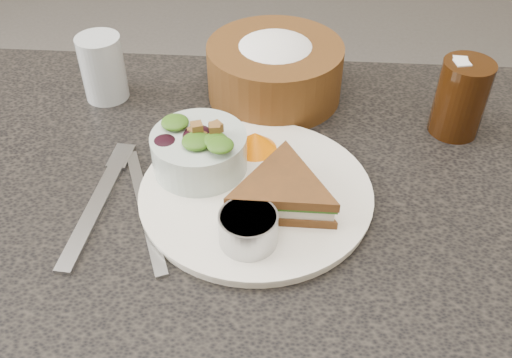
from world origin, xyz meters
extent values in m
cylinder|color=white|center=(0.00, 0.01, 0.76)|extent=(0.28, 0.28, 0.01)
cylinder|color=#A4A6A8|center=(0.00, -0.08, 0.78)|extent=(0.09, 0.09, 0.04)
cone|color=#FF7400|center=(-0.01, 0.09, 0.78)|extent=(0.07, 0.07, 0.03)
cube|color=#ACAEB1|center=(-0.19, -0.03, 0.75)|extent=(0.03, 0.20, 0.01)
cube|color=#A6A8AA|center=(-0.13, -0.02, 0.75)|extent=(0.10, 0.21, 0.00)
cylinder|color=#AFB8C0|center=(-0.24, 0.22, 0.80)|extent=(0.07, 0.07, 0.10)
camera|label=1|loc=(0.04, -0.51, 1.23)|focal=40.00mm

